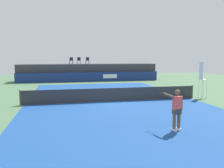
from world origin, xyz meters
name	(u,v)px	position (x,y,z in m)	size (l,w,h in m)	color
ground_plane	(105,95)	(0.00, 3.00, 0.00)	(48.00, 48.00, 0.00)	#4C704C
court_inner	(113,101)	(0.00, 0.00, 0.00)	(12.00, 22.00, 0.00)	#1C478C
sponsor_wall	(90,77)	(0.01, 13.50, 0.60)	(18.00, 0.22, 1.20)	navy
spectator_platform	(88,72)	(0.00, 15.30, 1.10)	(18.00, 2.80, 2.20)	#38383D
spectator_chair_far_left	(71,60)	(-2.24, 15.24, 2.69)	(0.48, 0.48, 0.89)	#1E232D
spectator_chair_left	(79,60)	(-1.23, 15.42, 2.69)	(0.46, 0.46, 0.89)	#1E232D
spectator_chair_center	(87,60)	(-0.12, 15.21, 2.69)	(0.44, 0.44, 0.89)	#1E232D
umpire_chair	(202,77)	(6.97, -0.01, 1.59)	(0.47, 0.47, 2.76)	white
tennis_net	(113,95)	(0.00, 0.00, 0.47)	(12.40, 0.02, 0.95)	#2D2D2D
net_post_near	(20,98)	(-6.20, 0.00, 0.50)	(0.10, 0.10, 1.00)	#4C4C51
net_post_far	(192,92)	(6.20, 0.00, 0.50)	(0.10, 0.10, 1.00)	#4C4C51
tennis_player	(176,108)	(1.20, -7.02, 0.96)	(0.85, 1.12, 1.77)	white
tennis_ball	(128,87)	(3.09, 6.97, 0.04)	(0.07, 0.07, 0.07)	#D8EA33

